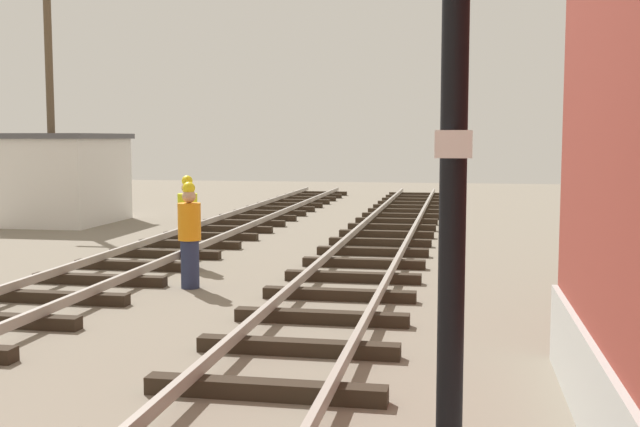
% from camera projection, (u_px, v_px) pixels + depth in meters
% --- Properties ---
extents(control_hut, '(3.00, 3.80, 2.76)m').
position_uv_depth(control_hut, '(64.00, 178.00, 23.96)').
color(control_hut, silver).
rests_on(control_hut, ground).
extents(parked_car_blue, '(4.20, 2.04, 1.76)m').
position_uv_depth(parked_car_blue, '(32.00, 185.00, 28.69)').
color(parked_car_blue, '#23389E').
rests_on(parked_car_blue, ground).
extents(utility_pole_far, '(1.80, 0.24, 8.22)m').
position_uv_depth(utility_pole_far, '(50.00, 84.00, 24.44)').
color(utility_pole_far, brown).
rests_on(utility_pole_far, ground).
extents(track_worker_foreground, '(0.40, 0.40, 1.87)m').
position_uv_depth(track_worker_foreground, '(190.00, 236.00, 13.57)').
color(track_worker_foreground, '#262D4C').
rests_on(track_worker_foreground, ground).
extents(track_worker_distant, '(0.40, 0.40, 1.87)m').
position_uv_depth(track_worker_distant, '(188.00, 221.00, 15.86)').
color(track_worker_distant, '#262D4C').
rests_on(track_worker_distant, ground).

